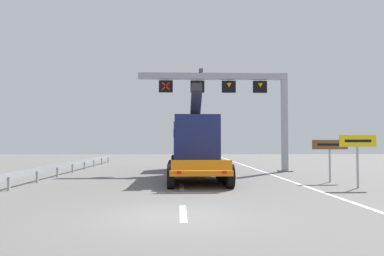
{
  "coord_description": "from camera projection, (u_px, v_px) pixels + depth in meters",
  "views": [
    {
      "loc": [
        0.23,
        -10.2,
        2.07
      ],
      "look_at": [
        1.02,
        12.64,
        3.01
      ],
      "focal_mm": 33.84,
      "sensor_mm": 36.0,
      "label": 1
    }
  ],
  "objects": [
    {
      "name": "ground",
      "position": [
        171.0,
        217.0,
        10.1
      ],
      "size": [
        112.0,
        112.0,
        0.0
      ],
      "primitive_type": "plane",
      "color": "slate"
    },
    {
      "name": "lane_markings",
      "position": [
        181.0,
        165.0,
        33.13
      ],
      "size": [
        0.2,
        60.71,
        0.01
      ],
      "color": "silver",
      "rests_on": "ground"
    },
    {
      "name": "edge_line_right",
      "position": [
        276.0,
        176.0,
        22.29
      ],
      "size": [
        0.2,
        63.0,
        0.01
      ],
      "primitive_type": "cube",
      "color": "silver",
      "rests_on": "ground"
    },
    {
      "name": "overhead_lane_gantry",
      "position": [
        234.0,
        92.0,
        26.14
      ],
      "size": [
        11.02,
        0.9,
        7.42
      ],
      "color": "#9EA0A5",
      "rests_on": "ground"
    },
    {
      "name": "heavy_haul_truck_orange",
      "position": [
        193.0,
        144.0,
        23.8
      ],
      "size": [
        3.1,
        14.08,
        5.3
      ],
      "color": "orange",
      "rests_on": "ground"
    },
    {
      "name": "exit_sign_yellow",
      "position": [
        358.0,
        147.0,
        16.61
      ],
      "size": [
        1.71,
        0.15,
        2.43
      ],
      "color": "#9EA0A5",
      "rests_on": "ground"
    },
    {
      "name": "tourist_info_sign_brown",
      "position": [
        330.0,
        149.0,
        19.07
      ],
      "size": [
        1.89,
        0.15,
        2.22
      ],
      "color": "#9EA0A5",
      "rests_on": "ground"
    },
    {
      "name": "guardrail_left",
      "position": [
        65.0,
        166.0,
        23.46
      ],
      "size": [
        0.13,
        31.22,
        0.76
      ],
      "color": "#999EA3",
      "rests_on": "ground"
    }
  ]
}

